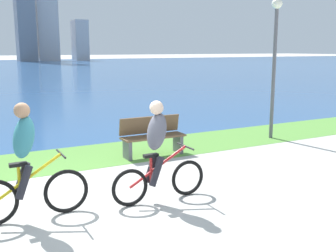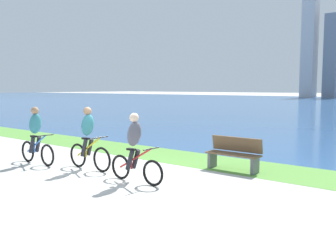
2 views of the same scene
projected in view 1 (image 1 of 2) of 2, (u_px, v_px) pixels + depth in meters
ground_plane at (100, 206)px, 6.36m from camera, size 300.00×300.00×0.00m
grass_strip_bayside at (56, 160)px, 8.96m from camera, size 120.00×2.10×0.01m
cyclist_lead at (158, 152)px, 6.43m from camera, size 1.66×0.52×1.65m
cyclist_trailing at (27, 163)px, 5.72m from camera, size 1.68×0.52×1.71m
bench_near_path at (152, 136)px, 9.32m from camera, size 1.50×0.47×0.90m
lamppost_tall at (275, 48)px, 10.76m from camera, size 0.28×0.28×3.74m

